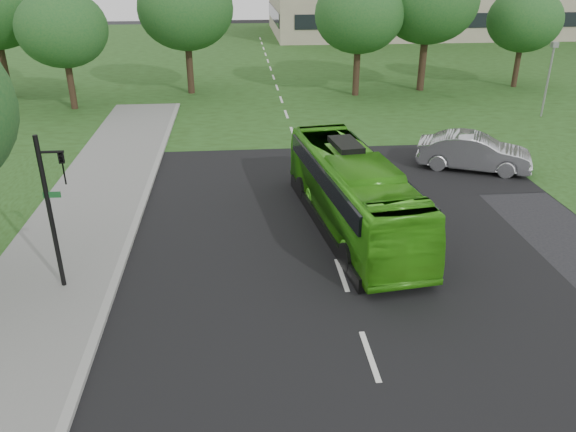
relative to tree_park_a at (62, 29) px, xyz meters
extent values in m
plane|color=black|center=(13.86, -24.73, -5.07)|extent=(160.00, 160.00, 0.00)
cube|color=black|center=(13.86, -4.73, -5.06)|extent=(14.00, 120.00, 0.01)
cube|color=black|center=(13.86, -10.73, -5.05)|extent=(80.00, 12.00, 0.01)
cube|color=silver|center=(13.86, -9.73, -5.05)|extent=(0.15, 90.00, 0.01)
cube|color=#254216|center=(13.86, 20.27, -5.05)|extent=(120.00, 60.00, 0.01)
cylinder|color=black|center=(0.00, 0.00, -3.65)|extent=(0.43, 0.43, 2.83)
ellipsoid|color=#1B5122|center=(0.00, 0.00, 0.01)|extent=(5.62, 5.62, 4.78)
cylinder|color=black|center=(7.43, 4.00, -3.45)|extent=(0.49, 0.49, 3.23)
ellipsoid|color=#1B5122|center=(7.43, 4.00, 0.82)|extent=(6.64, 6.64, 5.65)
cylinder|color=black|center=(19.35, 2.22, -3.51)|extent=(0.47, 0.47, 3.10)
ellipsoid|color=#1B5122|center=(19.35, 2.22, 0.51)|extent=(6.17, 6.17, 5.24)
cylinder|color=black|center=(24.55, 3.44, -3.30)|extent=(0.53, 0.53, 3.53)
ellipsoid|color=#1B5122|center=(24.55, 3.44, 1.31)|extent=(7.10, 7.10, 6.04)
cylinder|color=black|center=(32.14, 3.93, -3.69)|extent=(0.41, 0.41, 2.75)
ellipsoid|color=#1B5122|center=(32.14, 3.93, -0.15)|extent=(5.41, 5.41, 4.60)
cylinder|color=black|center=(-5.53, 3.99, -3.33)|extent=(0.52, 0.52, 3.48)
imported|color=#3EA718|center=(14.84, -19.24, -3.66)|extent=(3.65, 10.30, 2.81)
imported|color=#B9BABE|center=(21.78, -13.62, -4.22)|extent=(5.46, 3.68, 1.70)
cylinder|color=black|center=(5.27, -22.73, -2.63)|extent=(0.14, 0.14, 4.87)
cylinder|color=black|center=(5.61, -22.73, -0.69)|extent=(0.68, 0.08, 0.08)
imported|color=black|center=(5.85, -22.73, -1.17)|extent=(0.18, 0.21, 0.97)
cube|color=#195926|center=(5.42, -22.73, -1.95)|extent=(0.49, 0.04, 0.18)
cylinder|color=gray|center=(29.86, -4.73, -2.92)|extent=(0.13, 0.13, 4.29)
cube|color=gray|center=(29.86, -4.73, -0.67)|extent=(0.40, 0.35, 0.32)
camera|label=1|loc=(10.74, -37.92, 4.21)|focal=35.00mm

